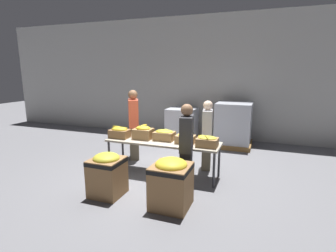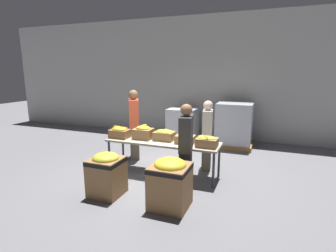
# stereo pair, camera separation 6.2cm
# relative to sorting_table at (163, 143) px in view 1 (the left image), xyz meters

# --- Properties ---
(ground_plane) EXTENTS (30.00, 30.00, 0.00)m
(ground_plane) POSITION_rel_sorting_table_xyz_m (0.00, 0.00, -0.70)
(ground_plane) COLOR slate
(wall_back) EXTENTS (16.00, 0.08, 4.00)m
(wall_back) POSITION_rel_sorting_table_xyz_m (0.00, 3.60, 1.30)
(wall_back) COLOR #B7B7B2
(wall_back) RESTS_ON ground_plane
(sorting_table) EXTENTS (2.47, 0.72, 0.76)m
(sorting_table) POSITION_rel_sorting_table_xyz_m (0.00, 0.00, 0.00)
(sorting_table) COLOR #B2A893
(sorting_table) RESTS_ON ground_plane
(banana_box_0) EXTENTS (0.44, 0.30, 0.25)m
(banana_box_0) POSITION_rel_sorting_table_xyz_m (-1.03, -0.07, 0.18)
(banana_box_0) COLOR olive
(banana_box_0) RESTS_ON sorting_table
(banana_box_1) EXTENTS (0.41, 0.36, 0.31)m
(banana_box_1) POSITION_rel_sorting_table_xyz_m (-0.49, 0.04, 0.20)
(banana_box_1) COLOR #A37A4C
(banana_box_1) RESTS_ON sorting_table
(banana_box_2) EXTENTS (0.44, 0.32, 0.25)m
(banana_box_2) POSITION_rel_sorting_table_xyz_m (0.00, 0.09, 0.18)
(banana_box_2) COLOR #A37A4C
(banana_box_2) RESTS_ON sorting_table
(banana_box_3) EXTENTS (0.39, 0.28, 0.24)m
(banana_box_3) POSITION_rel_sorting_table_xyz_m (0.51, 0.00, 0.16)
(banana_box_3) COLOR tan
(banana_box_3) RESTS_ON sorting_table
(banana_box_4) EXTENTS (0.42, 0.33, 0.24)m
(banana_box_4) POSITION_rel_sorting_table_xyz_m (0.98, -0.08, 0.17)
(banana_box_4) COLOR #A37A4C
(banana_box_4) RESTS_ON sorting_table
(volunteer_0) EXTENTS (0.28, 0.46, 1.59)m
(volunteer_0) POSITION_rel_sorting_table_xyz_m (0.82, 0.67, 0.09)
(volunteer_0) COLOR #6B604C
(volunteer_0) RESTS_ON ground_plane
(volunteer_1) EXTENTS (0.44, 0.53, 1.78)m
(volunteer_1) POSITION_rel_sorting_table_xyz_m (-1.09, 0.74, 0.18)
(volunteer_1) COLOR #6B604C
(volunteer_1) RESTS_ON ground_plane
(volunteer_2) EXTENTS (0.30, 0.48, 1.67)m
(volunteer_2) POSITION_rel_sorting_table_xyz_m (0.70, -0.59, 0.12)
(volunteer_2) COLOR black
(volunteer_2) RESTS_ON ground_plane
(donation_bin_0) EXTENTS (0.57, 0.57, 0.80)m
(donation_bin_0) POSITION_rel_sorting_table_xyz_m (-0.59, -1.27, -0.28)
(donation_bin_0) COLOR olive
(donation_bin_0) RESTS_ON ground_plane
(donation_bin_1) EXTENTS (0.63, 0.63, 0.86)m
(donation_bin_1) POSITION_rel_sorting_table_xyz_m (0.65, -1.27, -0.25)
(donation_bin_1) COLOR olive
(donation_bin_1) RESTS_ON ground_plane
(pallet_stack_0) EXTENTS (1.10, 1.10, 1.32)m
(pallet_stack_0) POSITION_rel_sorting_table_xyz_m (1.18, 2.79, -0.05)
(pallet_stack_0) COLOR olive
(pallet_stack_0) RESTS_ON ground_plane
(pallet_stack_1) EXTENTS (0.95, 0.95, 1.07)m
(pallet_stack_1) POSITION_rel_sorting_table_xyz_m (-0.44, 2.81, -0.18)
(pallet_stack_1) COLOR olive
(pallet_stack_1) RESTS_ON ground_plane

